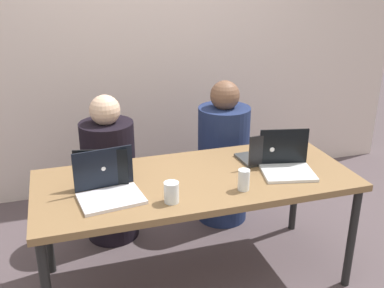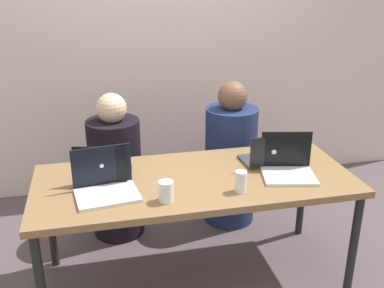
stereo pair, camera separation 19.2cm
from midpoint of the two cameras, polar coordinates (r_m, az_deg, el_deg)
The scene contains 11 objects.
ground_plane at distance 2.99m, azimuth -1.46°, elevation -16.59°, with size 12.00×12.00×0.00m, color #524549.
back_wall at distance 3.81m, azimuth -7.80°, elevation 13.20°, with size 4.80×0.10×2.61m, color beige.
desk at distance 2.64m, azimuth -1.60°, elevation -5.41°, with size 1.85×0.78×0.71m.
person_on_left at distance 3.24m, azimuth -12.09°, elevation -4.06°, with size 0.45×0.45×1.06m.
person_on_right at distance 3.39m, azimuth 2.35°, elevation -2.06°, with size 0.39×0.39×1.10m.
laptop_back_left at distance 2.61m, azimuth -13.27°, elevation -3.73°, with size 0.34×0.30×0.23m.
laptop_front_right at distance 2.71m, azimuth 9.91°, elevation -2.45°, with size 0.34×0.31×0.24m.
laptop_front_left at distance 2.44m, azimuth -12.82°, elevation -5.48°, with size 0.36×0.30×0.24m.
laptop_back_right at distance 2.83m, azimuth 7.30°, elevation -1.35°, with size 0.30×0.25×0.20m.
water_glass_left at distance 2.34m, azimuth -5.00°, elevation -6.33°, with size 0.08×0.08×0.11m.
water_glass_right at distance 2.46m, azimuth 4.36°, elevation -4.77°, with size 0.06×0.06×0.12m.
Camera 1 is at (-0.72, -2.24, 1.85)m, focal length 42.00 mm.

